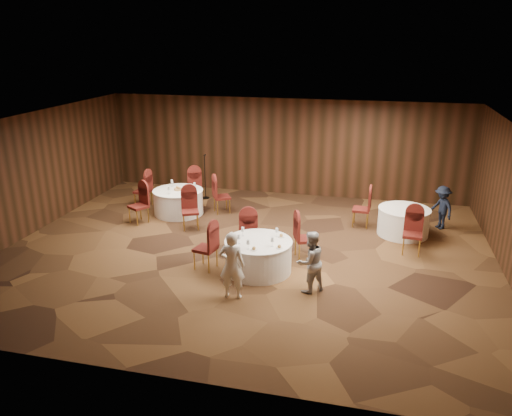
% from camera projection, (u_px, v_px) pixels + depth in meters
% --- Properties ---
extents(ground, '(12.00, 12.00, 0.00)m').
position_uv_depth(ground, '(246.00, 251.00, 12.49)').
color(ground, black).
rests_on(ground, ground).
extents(room_shell, '(12.00, 12.00, 12.00)m').
position_uv_depth(room_shell, '(246.00, 176.00, 11.84)').
color(room_shell, silver).
rests_on(room_shell, ground).
extents(table_main, '(1.54, 1.54, 0.74)m').
position_uv_depth(table_main, '(258.00, 256.00, 11.35)').
color(table_main, white).
rests_on(table_main, ground).
extents(table_left, '(1.50, 1.50, 0.74)m').
position_uv_depth(table_left, '(178.00, 202.00, 15.01)').
color(table_left, white).
rests_on(table_left, ground).
extents(table_right, '(1.37, 1.37, 0.74)m').
position_uv_depth(table_right, '(403.00, 221.00, 13.44)').
color(table_right, white).
rests_on(table_right, ground).
extents(chairs_main, '(2.80, 1.86, 1.00)m').
position_uv_depth(chairs_main, '(254.00, 239.00, 11.95)').
color(chairs_main, '#3E0E0C').
rests_on(chairs_main, ground).
extents(chairs_left, '(3.22, 3.10, 1.00)m').
position_uv_depth(chairs_left, '(178.00, 198.00, 14.99)').
color(chairs_left, '#3E0E0C').
rests_on(chairs_left, ground).
extents(chairs_right, '(1.86, 2.18, 1.00)m').
position_uv_depth(chairs_right, '(385.00, 221.00, 13.12)').
color(chairs_right, '#3E0E0C').
rests_on(chairs_right, ground).
extents(tabletop_main, '(1.07, 1.00, 0.22)m').
position_uv_depth(tabletop_main, '(263.00, 239.00, 11.06)').
color(tabletop_main, silver).
rests_on(tabletop_main, table_main).
extents(tabletop_left, '(0.85, 0.80, 0.22)m').
position_uv_depth(tabletop_left, '(178.00, 187.00, 14.87)').
color(tabletop_left, silver).
rests_on(tabletop_left, table_left).
extents(tabletop_right, '(0.08, 0.08, 0.22)m').
position_uv_depth(tabletop_right, '(415.00, 206.00, 13.01)').
color(tabletop_right, silver).
rests_on(tabletop_right, table_right).
extents(mic_stand, '(0.24, 0.24, 1.48)m').
position_uv_depth(mic_stand, '(205.00, 186.00, 16.42)').
color(mic_stand, black).
rests_on(mic_stand, ground).
extents(woman_a, '(0.55, 0.38, 1.45)m').
position_uv_depth(woman_a, '(232.00, 265.00, 10.08)').
color(woman_a, white).
rests_on(woman_a, ground).
extents(woman_b, '(0.83, 0.82, 1.35)m').
position_uv_depth(woman_b, '(310.00, 262.00, 10.35)').
color(woman_b, '#A9A9AE').
rests_on(woman_b, ground).
extents(man_c, '(0.80, 0.91, 1.22)m').
position_uv_depth(man_c, '(442.00, 207.00, 13.80)').
color(man_c, black).
rests_on(man_c, ground).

